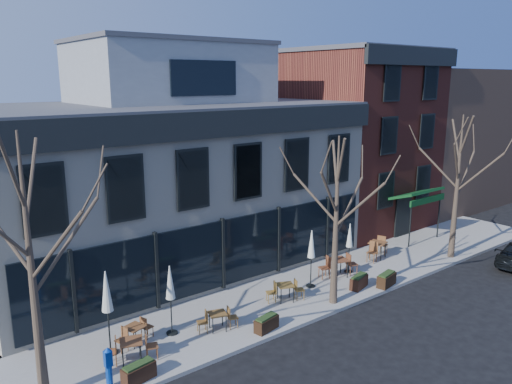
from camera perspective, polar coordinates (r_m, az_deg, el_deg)
ground at (r=22.81m, az=-3.85°, el=-11.47°), size 120.00×120.00×0.00m
sidewalk_front at (r=23.13m, az=6.02°, el=-10.95°), size 33.50×4.70×0.15m
corner_building at (r=25.62m, az=-10.27°, el=2.16°), size 18.39×10.39×11.10m
red_brick_building at (r=33.37m, az=9.85°, el=6.21°), size 8.20×11.78×11.18m
bg_building at (r=41.91m, az=18.08°, el=6.21°), size 12.00×12.00×10.00m
tree_corner at (r=15.28m, az=-24.25°, el=-7.95°), size 3.93×3.98×7.92m
tree_mid at (r=20.56m, az=9.18°, el=-3.09°), size 3.50×3.55×7.04m
tree_right at (r=27.64m, az=22.03°, el=0.71°), size 3.72×3.77×7.48m
call_box at (r=16.62m, az=-16.50°, el=-18.57°), size 0.27×0.27×1.34m
cafe_set_0 at (r=17.82m, az=-14.07°, el=-16.95°), size 1.83×1.06×0.95m
cafe_set_1 at (r=18.85m, az=-13.71°, el=-15.38°), size 1.62×0.83×0.83m
cafe_set_2 at (r=19.31m, az=-4.41°, el=-14.30°), size 1.63×0.88×0.84m
cafe_set_3 at (r=21.57m, az=3.38°, el=-11.18°), size 1.71×1.07×0.89m
cafe_set_4 at (r=24.31m, az=9.38°, el=-8.28°), size 2.05×1.09×1.05m
cafe_set_5 at (r=27.10m, az=13.72°, el=-6.24°), size 2.06×1.08×1.06m
umbrella_0 at (r=17.76m, az=-16.69°, el=-11.32°), size 0.48×0.48×3.00m
umbrella_1 at (r=18.65m, az=-9.78°, el=-10.57°), size 0.43×0.43×2.66m
umbrella_3 at (r=22.52m, az=6.36°, el=-6.29°), size 0.43×0.43×2.66m
umbrella_4 at (r=24.51m, az=10.65°, el=-5.19°), size 0.39×0.39×2.46m
planter_0 at (r=16.93m, az=-13.26°, el=-19.38°), size 1.12×0.59×0.60m
planter_1 at (r=19.31m, az=1.20°, el=-14.76°), size 1.07×0.59×0.57m
planter_2 at (r=23.29m, az=11.68°, el=-9.98°), size 1.16×0.71×0.60m
planter_3 at (r=23.78m, az=14.69°, el=-9.64°), size 1.18×0.66×0.62m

